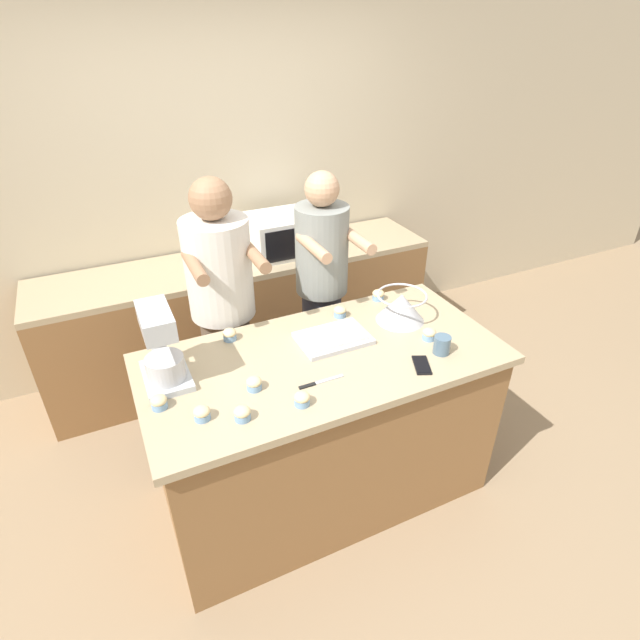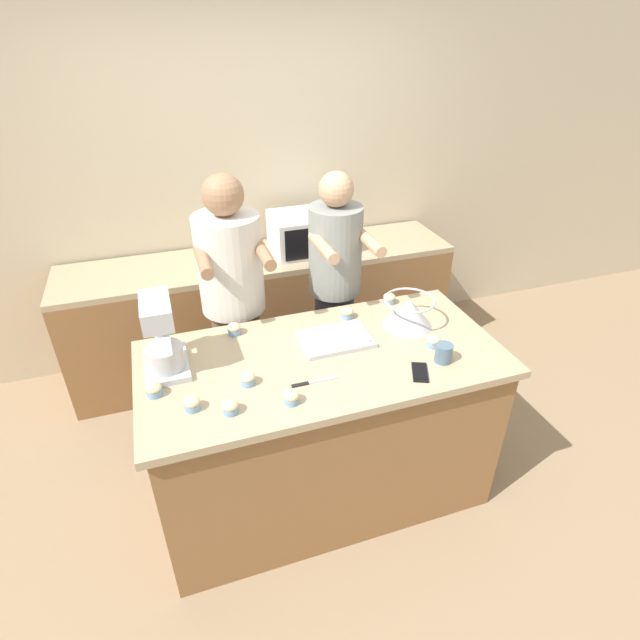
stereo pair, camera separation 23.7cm
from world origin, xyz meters
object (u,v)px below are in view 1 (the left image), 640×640
at_px(person_right, 322,298).
at_px(cupcake_3, 159,402).
at_px(cupcake_4, 242,413).
at_px(cell_phone, 422,365).
at_px(drinking_glass, 442,345).
at_px(cupcake_6, 340,312).
at_px(baking_tray, 333,337).
at_px(cupcake_8, 254,383).
at_px(cupcake_2, 378,295).
at_px(cupcake_1, 230,334).
at_px(cupcake_5, 302,399).
at_px(stand_mixer, 161,350).
at_px(mixing_bowl, 401,306).
at_px(person_left, 225,319).
at_px(knife, 318,383).
at_px(microwave_oven, 284,234).
at_px(cupcake_7, 429,334).
at_px(cupcake_0, 202,413).

height_order(person_right, cupcake_3, person_right).
bearing_deg(cupcake_4, cell_phone, -0.83).
distance_m(drinking_glass, cupcake_6, 0.60).
xyz_separation_m(baking_tray, cupcake_8, (-0.49, -0.20, 0.01)).
bearing_deg(cell_phone, cupcake_2, 76.99).
xyz_separation_m(drinking_glass, cupcake_6, (-0.29, 0.52, -0.02)).
height_order(drinking_glass, cupcake_1, drinking_glass).
bearing_deg(person_right, drinking_glass, -74.63).
relative_size(baking_tray, drinking_glass, 3.88).
distance_m(baking_tray, cupcake_5, 0.51).
distance_m(stand_mixer, cupcake_4, 0.48).
bearing_deg(cupcake_6, mixing_bowl, -31.63).
xyz_separation_m(person_left, knife, (0.21, -0.82, 0.06)).
xyz_separation_m(microwave_oven, cupcake_7, (0.21, -1.46, -0.06)).
xyz_separation_m(cupcake_0, cupcake_2, (1.18, 0.56, 0.00)).
relative_size(baking_tray, cupcake_2, 5.13).
relative_size(person_left, cupcake_1, 24.27).
distance_m(baking_tray, cell_phone, 0.47).
xyz_separation_m(stand_mixer, cell_phone, (1.11, -0.42, -0.16)).
bearing_deg(cell_phone, stand_mixer, 159.37).
distance_m(baking_tray, drinking_glass, 0.54).
distance_m(stand_mixer, microwave_oven, 1.62).
relative_size(cupcake_1, cupcake_6, 1.00).
bearing_deg(cupcake_3, cupcake_6, 18.34).
bearing_deg(person_right, cupcake_0, -138.67).
relative_size(baking_tray, microwave_oven, 0.74).
xyz_separation_m(cupcake_3, cupcake_5, (0.55, -0.24, 0.00)).
distance_m(person_right, mixing_bowl, 0.58).
bearing_deg(drinking_glass, cupcake_3, 172.27).
distance_m(cupcake_2, cupcake_3, 1.39).
bearing_deg(microwave_oven, cupcake_6, -95.05).
xyz_separation_m(cell_phone, drinking_glass, (0.15, 0.05, 0.04)).
bearing_deg(cupcake_8, cupcake_1, 87.71).
height_order(cupcake_0, cupcake_2, same).
relative_size(cell_phone, cupcake_4, 2.29).
bearing_deg(cupcake_7, person_left, 139.71).
relative_size(cupcake_1, cupcake_7, 1.00).
bearing_deg(person_right, mixing_bowl, -66.10).
xyz_separation_m(cupcake_2, cupcake_3, (-1.32, -0.42, 0.00)).
bearing_deg(cupcake_3, microwave_oven, 51.25).
relative_size(cell_phone, cupcake_1, 2.29).
height_order(cell_phone, cupcake_0, cupcake_0).
bearing_deg(knife, baking_tray, 52.61).
bearing_deg(knife, cupcake_7, 7.21).
bearing_deg(microwave_oven, cupcake_0, -122.33).
distance_m(mixing_bowl, cupcake_1, 0.92).
height_order(microwave_oven, cupcake_2, microwave_oven).
relative_size(person_right, mixing_bowl, 6.13).
distance_m(stand_mixer, cupcake_8, 0.43).
bearing_deg(cupcake_2, cupcake_7, -87.79).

